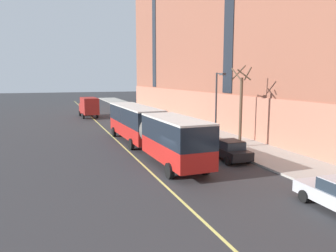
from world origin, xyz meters
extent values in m
plane|color=#303033|center=(0.00, 0.00, 0.00)|extent=(260.00, 260.00, 0.00)
cube|color=#ADA89E|center=(8.89, 3.00, 0.07)|extent=(5.08, 160.00, 0.15)
cube|color=#B67058|center=(11.36, 0.00, 2.20)|extent=(0.14, 110.00, 4.40)
cube|color=#1E232B|center=(11.38, 41.25, 14.73)|extent=(0.10, 2.00, 20.35)
cube|color=red|center=(0.17, 11.89, 1.25)|extent=(2.90, 10.94, 1.26)
cube|color=black|center=(0.17, 11.89, 2.65)|extent=(2.91, 10.94, 1.54)
cube|color=silver|center=(0.17, 11.89, 3.48)|extent=(2.92, 10.94, 0.12)
cube|color=#19232D|center=(-0.01, 17.34, 2.50)|extent=(2.33, 0.16, 1.15)
cube|color=orange|center=(-0.01, 17.35, 3.24)|extent=(1.77, 0.12, 0.28)
cube|color=black|center=(-0.01, 17.36, 0.72)|extent=(2.48, 0.20, 0.24)
cube|color=white|center=(-0.90, 17.33, 0.97)|extent=(0.28, 0.07, 0.18)
cube|color=white|center=(0.87, 17.39, 0.97)|extent=(0.28, 0.07, 0.18)
cylinder|color=#595651|center=(0.38, 5.96, 2.02)|extent=(2.43, 1.08, 2.40)
cube|color=red|center=(0.52, 1.77, 1.25)|extent=(2.78, 7.48, 1.26)
cube|color=black|center=(0.52, 1.77, 2.65)|extent=(2.79, 7.48, 1.54)
cube|color=silver|center=(0.52, 1.77, 3.48)|extent=(2.80, 7.48, 0.12)
cylinder|color=black|center=(-1.22, 15.64, 0.50)|extent=(0.33, 1.01, 1.00)
cylinder|color=black|center=(1.31, 15.73, 0.50)|extent=(0.33, 1.01, 1.00)
cylinder|color=black|center=(-0.98, 8.59, 0.50)|extent=(0.33, 1.01, 1.00)
cylinder|color=black|center=(1.55, 8.67, 0.50)|extent=(0.33, 1.01, 1.00)
cylinder|color=black|center=(-0.67, -0.31, 0.50)|extent=(0.33, 1.01, 1.00)
cylinder|color=black|center=(1.85, -0.22, 0.50)|extent=(0.33, 1.01, 1.00)
cube|color=black|center=(5.25, 2.56, 0.64)|extent=(1.86, 4.26, 0.64)
cube|color=#232D38|center=(5.25, 2.35, 1.24)|extent=(1.58, 1.94, 0.56)
cube|color=black|center=(5.25, 2.35, 1.54)|extent=(1.54, 1.85, 0.04)
cylinder|color=black|center=(4.44, 3.89, 0.32)|extent=(0.24, 0.65, 0.64)
cylinder|color=black|center=(6.14, 3.84, 0.32)|extent=(0.24, 0.65, 0.64)
cylinder|color=black|center=(4.36, 1.28, 0.32)|extent=(0.24, 0.65, 0.64)
cylinder|color=black|center=(6.06, 1.23, 0.32)|extent=(0.24, 0.65, 0.64)
cube|color=silver|center=(5.09, 31.01, 0.64)|extent=(1.97, 4.46, 0.64)
cube|color=#232D38|center=(5.09, 30.79, 1.24)|extent=(1.68, 2.03, 0.56)
cube|color=silver|center=(5.09, 30.79, 1.54)|extent=(1.64, 1.94, 0.04)
cylinder|color=black|center=(4.24, 32.41, 0.32)|extent=(0.24, 0.65, 0.64)
cylinder|color=black|center=(6.04, 32.35, 0.32)|extent=(0.24, 0.65, 0.64)
cylinder|color=black|center=(4.15, 29.68, 0.32)|extent=(0.24, 0.65, 0.64)
cylinder|color=black|center=(5.95, 29.62, 0.32)|extent=(0.24, 0.65, 0.64)
cube|color=#4C4C51|center=(5.06, 10.07, 0.64)|extent=(1.94, 4.56, 0.64)
cube|color=#232D38|center=(5.07, 9.84, 1.24)|extent=(1.63, 2.08, 0.56)
cube|color=#4C4C51|center=(5.07, 9.84, 1.54)|extent=(1.60, 1.99, 0.04)
cylinder|color=black|center=(4.14, 11.43, 0.32)|extent=(0.24, 0.65, 0.64)
cylinder|color=black|center=(5.88, 11.49, 0.32)|extent=(0.24, 0.65, 0.64)
cylinder|color=black|center=(4.25, 8.64, 0.32)|extent=(0.24, 0.65, 0.64)
cylinder|color=black|center=(5.98, 8.71, 0.32)|extent=(0.24, 0.65, 0.64)
cylinder|color=black|center=(4.37, -6.33, 0.32)|extent=(0.24, 0.65, 0.64)
cylinder|color=black|center=(6.13, -6.40, 0.32)|extent=(0.24, 0.65, 0.64)
cube|color=#B21E19|center=(5.07, 19.78, 0.64)|extent=(1.78, 4.79, 0.64)
cube|color=#232D38|center=(5.07, 19.55, 1.24)|extent=(1.54, 2.17, 0.56)
cube|color=#B21E19|center=(5.07, 19.55, 1.54)|extent=(1.51, 2.07, 0.04)
cylinder|color=black|center=(4.24, 21.27, 0.32)|extent=(0.23, 0.64, 0.64)
cylinder|color=black|center=(5.94, 21.25, 0.32)|extent=(0.23, 0.64, 0.64)
cylinder|color=black|center=(4.21, 18.31, 0.32)|extent=(0.23, 0.64, 0.64)
cylinder|color=black|center=(5.90, 18.29, 0.32)|extent=(0.23, 0.64, 0.64)
cube|color=maroon|center=(-1.79, 33.18, 1.94)|extent=(2.43, 5.02, 2.48)
cube|color=maroon|center=(-1.96, 36.69, 1.25)|extent=(2.17, 1.80, 1.60)
cube|color=#1E2833|center=(-2.00, 37.56, 1.50)|extent=(1.87, 0.17, 0.80)
cylinder|color=black|center=(-3.00, 36.64, 0.42)|extent=(0.30, 0.85, 0.84)
cylinder|color=black|center=(-0.91, 36.73, 0.42)|extent=(0.30, 0.85, 0.84)
cylinder|color=black|center=(-2.81, 32.51, 0.42)|extent=(0.30, 0.85, 0.84)
cylinder|color=black|center=(-0.72, 32.60, 0.42)|extent=(0.30, 0.85, 0.84)
cylinder|color=brown|center=(8.32, 6.00, 3.21)|extent=(0.27, 0.27, 6.11)
cylinder|color=brown|center=(8.89, 5.96, 6.60)|extent=(0.21, 1.23, 1.16)
cylinder|color=brown|center=(8.39, 6.63, 6.70)|extent=(1.37, 0.25, 1.35)
cylinder|color=brown|center=(7.71, 5.90, 6.56)|extent=(0.32, 1.31, 1.08)
cylinder|color=brown|center=(8.18, 5.42, 6.50)|extent=(1.25, 0.43, 0.98)
cylinder|color=#2D2D30|center=(6.95, 8.04, 3.43)|extent=(0.16, 0.16, 6.57)
cylinder|color=#2D2D30|center=(6.95, 7.49, 6.62)|extent=(0.10, 1.10, 0.10)
cube|color=#3D3D3F|center=(6.95, 6.94, 6.57)|extent=(0.36, 0.60, 0.20)
cube|color=#E0D66B|center=(-1.38, 3.00, 0.00)|extent=(0.16, 140.00, 0.01)
camera|label=1|loc=(-7.44, -18.90, 6.24)|focal=35.00mm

